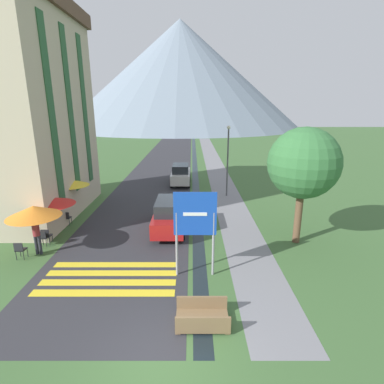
# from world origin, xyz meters

# --- Properties ---
(ground_plane) EXTENTS (160.00, 160.00, 0.00)m
(ground_plane) POSITION_xyz_m (0.00, 20.00, 0.00)
(ground_plane) COLOR #3D6033
(road) EXTENTS (6.40, 60.00, 0.01)m
(road) POSITION_xyz_m (-2.50, 30.00, 0.00)
(road) COLOR #2D2D33
(road) RESTS_ON ground_plane
(footpath) EXTENTS (2.20, 60.00, 0.01)m
(footpath) POSITION_xyz_m (3.60, 30.00, 0.00)
(footpath) COLOR slate
(footpath) RESTS_ON ground_plane
(drainage_channel) EXTENTS (0.60, 60.00, 0.00)m
(drainage_channel) POSITION_xyz_m (1.20, 30.00, 0.00)
(drainage_channel) COLOR black
(drainage_channel) RESTS_ON ground_plane
(crosswalk_marking) EXTENTS (5.44, 2.54, 0.01)m
(crosswalk_marking) POSITION_xyz_m (-2.50, 4.17, 0.01)
(crosswalk_marking) COLOR yellow
(crosswalk_marking) RESTS_ON ground_plane
(mountain_distant) EXTENTS (78.37, 78.37, 33.58)m
(mountain_distant) POSITION_xyz_m (-2.95, 98.84, 16.79)
(mountain_distant) COLOR slate
(mountain_distant) RESTS_ON ground_plane
(hotel_building) EXTENTS (6.31, 9.64, 12.88)m
(hotel_building) POSITION_xyz_m (-9.40, 12.00, 6.88)
(hotel_building) COLOR #BCAD93
(hotel_building) RESTS_ON ground_plane
(road_sign) EXTENTS (1.71, 0.11, 3.59)m
(road_sign) POSITION_xyz_m (0.99, 4.43, 2.35)
(road_sign) COLOR gray
(road_sign) RESTS_ON ground_plane
(footbridge) EXTENTS (1.70, 1.10, 0.65)m
(footbridge) POSITION_xyz_m (1.20, 1.48, 0.23)
(footbridge) COLOR brown
(footbridge) RESTS_ON ground_plane
(parked_car_near) EXTENTS (1.78, 4.55, 1.82)m
(parked_car_near) POSITION_xyz_m (-0.40, 9.23, 0.91)
(parked_car_near) COLOR #A31919
(parked_car_near) RESTS_ON ground_plane
(parked_car_far) EXTENTS (1.74, 4.08, 1.82)m
(parked_car_far) POSITION_xyz_m (-0.15, 19.68, 0.91)
(parked_car_far) COLOR silver
(parked_car_far) RESTS_ON ground_plane
(cafe_chair_near_right) EXTENTS (0.40, 0.40, 0.85)m
(cafe_chair_near_right) POSITION_xyz_m (-6.51, 7.27, 0.51)
(cafe_chair_near_right) COLOR #232328
(cafe_chair_near_right) RESTS_ON ground_plane
(cafe_chair_nearest) EXTENTS (0.40, 0.40, 0.85)m
(cafe_chair_nearest) POSITION_xyz_m (-6.99, 5.74, 0.51)
(cafe_chair_nearest) COLOR #232328
(cafe_chair_nearest) RESTS_ON ground_plane
(cafe_chair_far_right) EXTENTS (0.40, 0.40, 0.85)m
(cafe_chair_far_right) POSITION_xyz_m (-6.52, 9.83, 0.51)
(cafe_chair_far_right) COLOR #232328
(cafe_chair_far_right) RESTS_ON ground_plane
(cafe_chair_near_left) EXTENTS (0.40, 0.40, 0.85)m
(cafe_chair_near_left) POSITION_xyz_m (-6.57, 7.07, 0.51)
(cafe_chair_near_left) COLOR #232328
(cafe_chair_near_left) RESTS_ON ground_plane
(cafe_umbrella_front_orange) EXTENTS (2.41, 2.41, 2.41)m
(cafe_umbrella_front_orange) POSITION_xyz_m (-6.41, 6.28, 2.14)
(cafe_umbrella_front_orange) COLOR #B7B2A8
(cafe_umbrella_front_orange) RESTS_ON ground_plane
(cafe_umbrella_middle_red) EXTENTS (2.40, 2.40, 2.11)m
(cafe_umbrella_middle_red) POSITION_xyz_m (-6.65, 8.62, 1.90)
(cafe_umbrella_middle_red) COLOR #B7B2A8
(cafe_umbrella_middle_red) RESTS_ON ground_plane
(cafe_umbrella_rear_yellow) EXTENTS (2.14, 2.14, 2.37)m
(cafe_umbrella_rear_yellow) POSITION_xyz_m (-6.70, 11.55, 2.18)
(cafe_umbrella_rear_yellow) COLOR #B7B2A8
(cafe_umbrella_rear_yellow) RESTS_ON ground_plane
(person_standing_terrace) EXTENTS (0.32, 0.32, 1.74)m
(person_standing_terrace) POSITION_xyz_m (-6.42, 6.26, 1.01)
(person_standing_terrace) COLOR #282833
(person_standing_terrace) RESTS_ON ground_plane
(person_seated_near) EXTENTS (0.32, 0.32, 1.22)m
(person_seated_near) POSITION_xyz_m (-7.04, 8.07, 0.67)
(person_seated_near) COLOR #282833
(person_seated_near) RESTS_ON ground_plane
(person_seated_far) EXTENTS (0.32, 0.32, 1.22)m
(person_seated_far) POSITION_xyz_m (-6.73, 9.36, 0.67)
(person_seated_far) COLOR #282833
(person_seated_far) RESTS_ON ground_plane
(streetlamp) EXTENTS (0.28, 0.28, 5.43)m
(streetlamp) POSITION_xyz_m (3.60, 15.99, 3.20)
(streetlamp) COLOR #515156
(streetlamp) RESTS_ON ground_plane
(tree_by_path) EXTENTS (3.47, 3.47, 5.88)m
(tree_by_path) POSITION_xyz_m (6.27, 7.60, 4.12)
(tree_by_path) COLOR brown
(tree_by_path) RESTS_ON ground_plane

